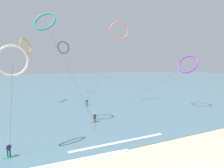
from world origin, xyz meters
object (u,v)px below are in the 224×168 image
(kite_ivory, at_px, (13,61))
(kite_charcoal, at_px, (63,48))
(kite_violet, at_px, (188,64))
(kite_coral, at_px, (119,31))
(surfer_crimson, at_px, (95,118))
(kite_teal, at_px, (45,21))
(kite_amber, at_px, (26,46))
(surfer_cobalt, at_px, (87,103))
(surfer_emerald, at_px, (9,151))

(kite_ivory, bearing_deg, kite_charcoal, -132.80)
(kite_violet, xyz_separation_m, kite_coral, (-13.06, 11.65, 9.01))
(surfer_crimson, height_order, kite_teal, kite_teal)
(kite_violet, height_order, kite_ivory, kite_violet)
(kite_teal, relative_size, kite_coral, 0.87)
(kite_charcoal, xyz_separation_m, kite_ivory, (-12.41, -43.04, -5.69))
(kite_violet, height_order, kite_coral, kite_coral)
(kite_charcoal, distance_m, kite_ivory, 45.16)
(kite_amber, relative_size, kite_coral, 0.79)
(kite_violet, height_order, kite_amber, kite_amber)
(surfer_cobalt, xyz_separation_m, surfer_emerald, (-15.56, -21.61, 0.00))
(kite_ivory, bearing_deg, kite_violet, 166.93)
(surfer_cobalt, height_order, kite_amber, kite_amber)
(kite_teal, xyz_separation_m, kite_ivory, (-4.19, -8.61, -6.61))
(surfer_crimson, relative_size, kite_violet, 0.06)
(surfer_cobalt, relative_size, kite_charcoal, 0.07)
(surfer_cobalt, height_order, surfer_emerald, same)
(surfer_emerald, xyz_separation_m, kite_violet, (37.68, 9.48, 10.10))
(surfer_crimson, xyz_separation_m, kite_amber, (-11.59, 21.25, 14.82))
(surfer_crimson, distance_m, kite_violet, 26.60)
(surfer_crimson, bearing_deg, kite_coral, -160.01)
(surfer_crimson, relative_size, kite_teal, 0.09)
(kite_teal, bearing_deg, kite_violet, 36.71)
(kite_amber, bearing_deg, kite_violet, -88.45)
(surfer_emerald, bearing_deg, surfer_cobalt, -109.31)
(surfer_emerald, bearing_deg, kite_coral, -122.92)
(kite_charcoal, xyz_separation_m, kite_coral, (11.30, -22.47, 3.01))
(surfer_cobalt, xyz_separation_m, kite_ivory, (-14.65, -21.06, 10.41))
(surfer_crimson, bearing_deg, kite_charcoal, -119.19)
(surfer_crimson, distance_m, kite_teal, 18.86)
(kite_amber, bearing_deg, kite_coral, -79.12)
(kite_violet, distance_m, kite_teal, 33.31)
(surfer_crimson, bearing_deg, kite_ivory, 2.36)
(kite_amber, bearing_deg, kite_teal, -139.73)
(kite_ivory, bearing_deg, surfer_cobalt, -151.54)
(kite_amber, bearing_deg, surfer_emerald, -152.83)
(kite_charcoal, height_order, kite_teal, kite_teal)
(kite_amber, bearing_deg, kite_charcoal, -9.15)
(kite_charcoal, xyz_separation_m, kite_amber, (-11.79, -14.39, -1.29))
(surfer_crimson, bearing_deg, kite_teal, -37.39)
(kite_amber, xyz_separation_m, kite_coral, (23.09, -8.08, 4.30))
(kite_violet, xyz_separation_m, kite_teal, (-32.58, -0.32, 6.93))
(surfer_cobalt, bearing_deg, kite_violet, -174.07)
(kite_ivory, distance_m, kite_amber, 29.00)
(surfer_emerald, bearing_deg, surfer_crimson, -132.31)
(surfer_emerald, height_order, kite_ivory, kite_ivory)
(kite_teal, bearing_deg, kite_amber, 136.25)
(surfer_cobalt, xyz_separation_m, kite_coral, (9.06, -0.49, 19.11))
(surfer_emerald, height_order, kite_amber, kite_amber)
(kite_violet, xyz_separation_m, kite_charcoal, (-24.36, 34.12, 6.01))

